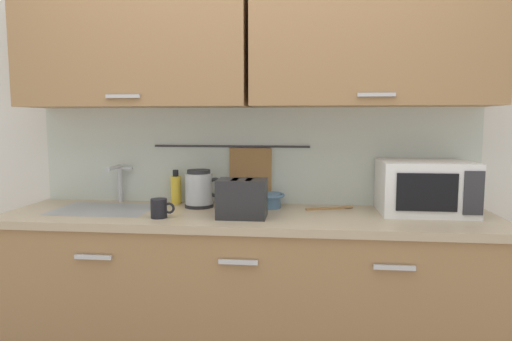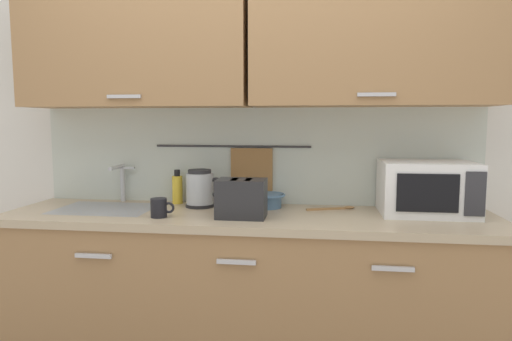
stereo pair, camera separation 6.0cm
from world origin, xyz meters
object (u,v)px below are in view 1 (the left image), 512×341
at_px(electric_kettle, 200,189).
at_px(mixing_bowl, 265,199).
at_px(dish_soap_bottle, 176,189).
at_px(toaster, 242,198).
at_px(mug_near_sink, 159,208).
at_px(wooden_spoon, 336,208).
at_px(microwave, 425,187).

xyz_separation_m(electric_kettle, mixing_bowl, (0.36, 0.03, -0.06)).
xyz_separation_m(dish_soap_bottle, toaster, (0.43, -0.33, 0.01)).
relative_size(mug_near_sink, mixing_bowl, 0.56).
relative_size(electric_kettle, wooden_spoon, 0.85).
relative_size(microwave, toaster, 1.80).
xyz_separation_m(microwave, electric_kettle, (-1.19, 0.03, -0.03)).
bearing_deg(electric_kettle, mug_near_sink, -114.34).
xyz_separation_m(dish_soap_bottle, wooden_spoon, (0.91, -0.06, -0.08)).
xyz_separation_m(mug_near_sink, wooden_spoon, (0.88, 0.32, -0.04)).
height_order(mixing_bowl, wooden_spoon, mixing_bowl).
bearing_deg(dish_soap_bottle, wooden_spoon, -3.48).
height_order(mug_near_sink, mixing_bowl, mug_near_sink).
relative_size(electric_kettle, toaster, 0.89).
bearing_deg(microwave, wooden_spoon, 172.07).
distance_m(microwave, electric_kettle, 1.19).
bearing_deg(mug_near_sink, dish_soap_bottle, 94.15).
distance_m(dish_soap_bottle, mug_near_sink, 0.38).
bearing_deg(wooden_spoon, mixing_bowl, 179.78).
height_order(mixing_bowl, toaster, toaster).
bearing_deg(mug_near_sink, wooden_spoon, 20.27).
height_order(electric_kettle, mixing_bowl, electric_kettle).
distance_m(electric_kettle, mug_near_sink, 0.33).
height_order(dish_soap_bottle, toaster, dish_soap_bottle).
height_order(electric_kettle, wooden_spoon, electric_kettle).
xyz_separation_m(microwave, wooden_spoon, (-0.45, 0.06, -0.13)).
xyz_separation_m(microwave, mug_near_sink, (-1.33, -0.26, -0.09)).
relative_size(electric_kettle, mixing_bowl, 1.06).
relative_size(mug_near_sink, toaster, 0.47).
relative_size(electric_kettle, mug_near_sink, 1.89).
bearing_deg(wooden_spoon, mug_near_sink, -159.73).
distance_m(mug_near_sink, toaster, 0.41).
relative_size(dish_soap_bottle, wooden_spoon, 0.73).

